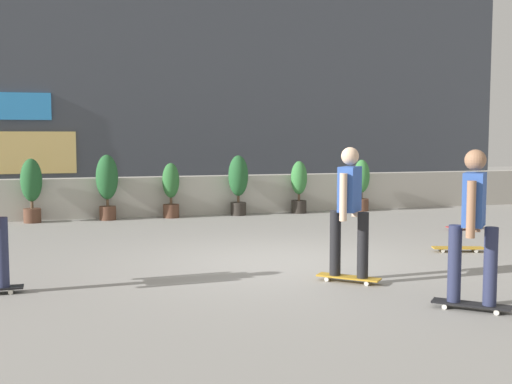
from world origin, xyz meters
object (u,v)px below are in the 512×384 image
at_px(skater_far_left, 349,208).
at_px(skateboard_near_camera, 458,248).
at_px(potted_plant_2, 171,188).
at_px(potted_plant_5, 361,183).
at_px(skater_by_wall_right, 474,222).
at_px(skateboard_aside, 465,226).
at_px(potted_plant_1, 107,183).
at_px(potted_plant_0, 31,186).
at_px(potted_plant_4, 299,185).
at_px(potted_plant_3, 238,181).

distance_m(skater_far_left, skateboard_near_camera, 3.08).
xyz_separation_m(potted_plant_2, potted_plant_5, (4.69, 0.00, 0.02)).
bearing_deg(skater_by_wall_right, skateboard_aside, 56.27).
height_order(potted_plant_5, skateboard_near_camera, potted_plant_5).
distance_m(potted_plant_5, skater_by_wall_right, 9.02).
relative_size(potted_plant_1, potted_plant_2, 1.16).
bearing_deg(skater_far_left, potted_plant_0, 120.40).
xyz_separation_m(potted_plant_1, potted_plant_2, (1.39, 0.00, -0.16)).
distance_m(potted_plant_4, skateboard_near_camera, 5.62).
height_order(skateboard_near_camera, skateboard_aside, same).
height_order(potted_plant_0, skater_by_wall_right, skater_by_wall_right).
bearing_deg(potted_plant_3, potted_plant_5, 0.00).
xyz_separation_m(potted_plant_5, skateboard_near_camera, (-0.97, -5.55, -0.62)).
height_order(potted_plant_5, skater_by_wall_right, skater_by_wall_right).
relative_size(potted_plant_4, skater_by_wall_right, 0.73).
relative_size(potted_plant_1, potted_plant_3, 1.03).
distance_m(skater_by_wall_right, skater_far_left, 1.71).
height_order(potted_plant_4, potted_plant_5, potted_plant_5).
height_order(potted_plant_1, potted_plant_2, potted_plant_1).
distance_m(potted_plant_2, potted_plant_5, 4.69).
height_order(potted_plant_1, skater_by_wall_right, skater_by_wall_right).
bearing_deg(potted_plant_5, skateboard_near_camera, -99.96).
relative_size(potted_plant_0, potted_plant_3, 0.98).
bearing_deg(potted_plant_0, skater_far_left, -59.60).
xyz_separation_m(potted_plant_3, potted_plant_4, (1.49, 0.00, -0.12)).
bearing_deg(potted_plant_2, potted_plant_1, 180.00).
bearing_deg(skater_far_left, potted_plant_2, 99.35).
relative_size(skateboard_near_camera, skateboard_aside, 1.00).
bearing_deg(skateboard_aside, potted_plant_5, 99.34).
relative_size(potted_plant_3, skateboard_near_camera, 1.69).
bearing_deg(skateboard_aside, skater_by_wall_right, -123.73).
xyz_separation_m(potted_plant_3, potted_plant_5, (3.12, 0.00, -0.11)).
bearing_deg(potted_plant_5, skater_far_left, -116.75).
bearing_deg(skateboard_near_camera, skateboard_aside, 53.41).
relative_size(potted_plant_0, skater_by_wall_right, 0.80).
relative_size(potted_plant_1, skateboard_aside, 1.74).
bearing_deg(skater_far_left, potted_plant_1, 109.98).
bearing_deg(potted_plant_2, potted_plant_3, -0.00).
height_order(potted_plant_2, skater_far_left, skater_far_left).
xyz_separation_m(potted_plant_1, skateboard_near_camera, (5.11, -5.55, -0.76)).
bearing_deg(potted_plant_0, potted_plant_2, 0.00).
bearing_deg(potted_plant_0, skateboard_aside, -22.88).
height_order(potted_plant_5, skateboard_aside, potted_plant_5).
distance_m(potted_plant_1, potted_plant_3, 2.96).
distance_m(potted_plant_2, potted_plant_4, 3.06).
relative_size(potted_plant_1, skateboard_near_camera, 1.74).
bearing_deg(potted_plant_5, potted_plant_3, -180.00).
bearing_deg(potted_plant_4, potted_plant_5, 0.00).
xyz_separation_m(potted_plant_4, skater_far_left, (-1.90, -7.01, 0.27)).
xyz_separation_m(potted_plant_0, skater_by_wall_right, (4.81, -8.56, 0.17)).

